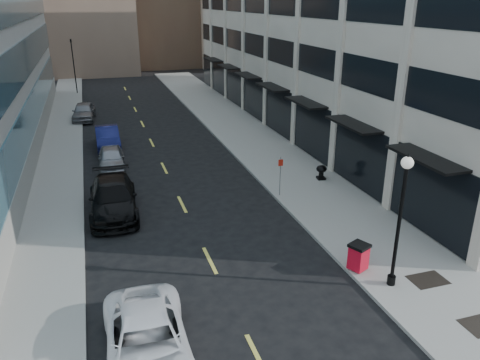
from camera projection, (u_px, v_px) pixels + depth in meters
sidewalk_right at (272, 156)px, 32.38m from camera, size 5.00×80.00×0.15m
sidewalk_left at (58, 178)px, 28.42m from camera, size 3.00×80.00×0.15m
building_right at (352, 15)px, 38.02m from camera, size 15.30×46.50×18.25m
skyline_stone at (229, 0)px, 72.59m from camera, size 10.00×14.00×20.00m
grate_far at (428, 280)px, 17.99m from camera, size 1.40×1.00×0.01m
road_centerline at (172, 184)px, 27.62m from camera, size 0.15×68.20×0.01m
traffic_signal at (71, 43)px, 51.51m from camera, size 0.66×0.66×6.98m
car_white_van at (147, 343)px, 13.85m from camera, size 2.65×5.46×1.50m
car_black_pickup at (113, 198)px, 23.66m from camera, size 2.52×5.78×1.66m
car_silver_sedan at (111, 158)px, 30.01m from camera, size 1.74×4.08×1.37m
car_blue_sedan at (108, 138)px, 34.15m from camera, size 1.66×4.67×1.53m
car_grey_sedan at (84, 112)px, 41.96m from camera, size 2.27×4.72×1.55m
trash_bin at (358, 256)px, 18.48m from camera, size 0.92×0.92×1.13m
lamppost at (401, 211)px, 16.63m from camera, size 0.43×0.43×5.21m
sign_post at (280, 171)px, 25.22m from camera, size 0.26×0.06×2.22m
urn_planter at (321, 171)px, 27.85m from camera, size 0.62×0.62×0.86m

